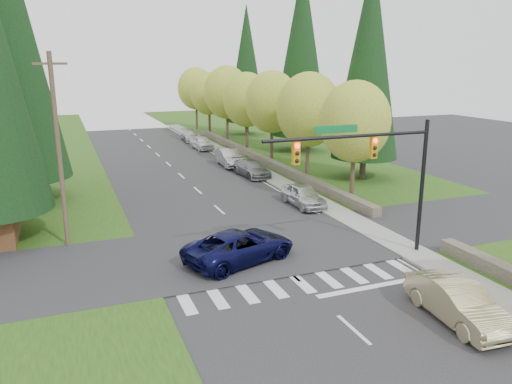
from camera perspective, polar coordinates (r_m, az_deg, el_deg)
ground at (r=19.94m, az=9.52°, el=-13.91°), size 120.00×120.00×0.00m
grass_east at (r=42.47m, az=10.90°, el=1.49°), size 14.00×110.00×0.06m
grass_west at (r=36.36m, az=-26.45°, el=-2.01°), size 14.00×110.00×0.06m
cross_street at (r=26.46m, az=0.63°, el=-6.34°), size 120.00×8.00×0.10m
sidewalk_east at (r=41.38m, az=2.24°, el=1.45°), size 1.80×80.00×0.13m
curb_east at (r=41.06m, az=1.15°, el=1.35°), size 0.20×80.00×0.13m
stone_wall_north at (r=49.19m, az=0.34°, el=3.90°), size 0.70×40.00×0.70m
traffic_signal at (r=24.15m, az=13.52°, el=3.52°), size 8.70×0.37×6.80m
utility_pole at (r=27.26m, az=-21.62°, el=4.46°), size 1.60×0.24×10.00m
decid_tree_0 at (r=34.53m, az=11.25°, el=7.89°), size 4.80×4.80×8.37m
decid_tree_1 at (r=40.60m, az=6.04°, el=9.33°), size 5.20×5.20×8.80m
decid_tree_2 at (r=46.82m, az=1.85°, el=10.24°), size 5.00×5.00×8.82m
decid_tree_3 at (r=53.36m, az=-1.06°, el=10.49°), size 5.00×5.00×8.55m
decid_tree_4 at (r=59.97m, az=-3.34°, el=11.30°), size 5.40×5.40×9.18m
decid_tree_5 at (r=66.62m, az=-5.41°, el=11.12°), size 4.80×4.80×8.30m
decid_tree_6 at (r=73.38m, az=-6.89°, el=11.65°), size 5.20×5.20×8.86m
conifer_w_c at (r=37.07m, az=-26.64°, el=15.95°), size 6.46×6.46×20.80m
conifer_e_a at (r=41.97m, az=12.75°, el=14.69°), size 5.44×5.44×17.80m
conifer_e_b at (r=54.63m, az=5.24°, el=15.91°), size 6.12×6.12×19.80m
conifer_e_c at (r=67.09m, az=-1.09°, el=14.42°), size 5.10×5.10×16.80m
sedan_champagne at (r=20.52m, az=22.06°, el=-11.56°), size 2.02×4.83×1.55m
suv_navy at (r=24.40m, az=-1.84°, el=-6.20°), size 6.26×4.36×1.59m
parked_car_a at (r=33.92m, az=5.44°, el=-0.37°), size 1.82×4.40×1.49m
parked_car_b at (r=42.70m, az=-0.50°, el=2.73°), size 2.30×4.90×1.38m
parked_car_c at (r=47.05m, az=-3.06°, el=3.94°), size 1.88×4.88×1.59m
parked_car_d at (r=56.64m, az=-6.22°, el=5.63°), size 2.07×4.49×1.49m
parked_car_e at (r=62.84m, az=-7.50°, el=6.40°), size 2.13×4.73×1.34m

